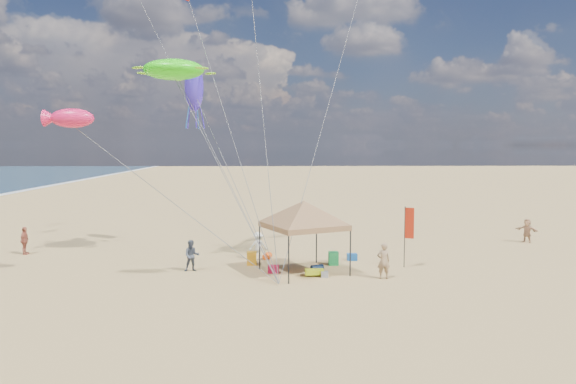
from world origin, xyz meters
name	(u,v)px	position (x,y,z in m)	size (l,w,h in m)	color
ground	(290,288)	(0.00, 0.00, 0.00)	(280.00, 280.00, 0.00)	tan
canopy_tent	(304,204)	(0.77, 2.89, 3.44)	(6.09, 6.09, 4.13)	black
feather_flag	(408,227)	(6.19, 3.79, 2.12)	(0.45, 0.21, 3.18)	black
cooler_red	(273,269)	(-0.73, 2.83, 0.19)	(0.54, 0.38, 0.38)	#A40D2F
cooler_blue	(352,257)	(3.59, 5.62, 0.19)	(0.54, 0.38, 0.38)	#124998
bag_navy	(317,268)	(1.45, 2.98, 0.18)	(0.36, 0.36, 0.60)	#0D1E3A
bag_orange	(267,256)	(-1.06, 6.11, 0.18)	(0.36, 0.36, 0.60)	#F5530D
chair_green	(333,258)	(2.44, 4.53, 0.35)	(0.50, 0.50, 0.70)	#1A9344
chair_yellow	(252,258)	(-1.85, 4.68, 0.35)	(0.50, 0.50, 0.70)	orange
crate_grey	(325,274)	(1.71, 1.86, 0.14)	(0.34, 0.30, 0.28)	gray
beach_cart	(314,272)	(1.24, 2.15, 0.20)	(0.90, 0.50, 0.24)	#CFEF1A
person_near_a	(383,261)	(4.46, 1.49, 0.86)	(0.62, 0.41, 1.71)	#9E7E5A
person_near_b	(192,256)	(-4.80, 3.32, 0.79)	(0.77, 0.60, 1.58)	#3C4452
person_near_c	(258,246)	(-1.56, 5.98, 0.77)	(0.99, 0.57, 1.54)	silver
person_far_a	(25,241)	(-15.06, 7.83, 0.81)	(0.95, 0.39, 1.61)	#A75440
person_far_c	(527,231)	(15.77, 10.77, 0.78)	(1.44, 0.46, 1.55)	tan
turtle_kite	(174,70)	(-6.00, 5.91, 10.29)	(3.25, 2.60, 1.08)	#2AFF0E
fish_kite	(72,118)	(-9.66, 1.04, 7.49)	(1.93, 0.97, 0.86)	#F21B57
squid_kite	(194,87)	(-5.38, 9.19, 9.74)	(1.11, 1.11, 2.90)	#3B26CA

